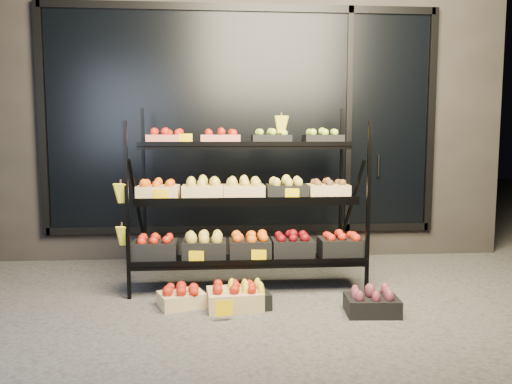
{
  "coord_description": "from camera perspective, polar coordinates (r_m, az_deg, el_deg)",
  "views": [
    {
      "loc": [
        -0.26,
        -4.0,
        1.36
      ],
      "look_at": [
        0.08,
        0.55,
        0.86
      ],
      "focal_mm": 35.0,
      "sensor_mm": 36.0,
      "label": 1
    }
  ],
  "objects": [
    {
      "name": "floor_crate_right",
      "position": [
        4.05,
        13.1,
        -12.16
      ],
      "size": [
        0.42,
        0.32,
        0.2
      ],
      "rotation": [
        0.0,
        0.0,
        -0.06
      ],
      "color": "black",
      "rests_on": "ground"
    },
    {
      "name": "floor_crate_left",
      "position": [
        4.16,
        -8.52,
        -11.71
      ],
      "size": [
        0.42,
        0.36,
        0.18
      ],
      "rotation": [
        0.0,
        0.0,
        0.37
      ],
      "color": "#D9B77D",
      "rests_on": "ground"
    },
    {
      "name": "display_rack",
      "position": [
        4.64,
        -1.22,
        -0.89
      ],
      "size": [
        2.18,
        1.02,
        1.69
      ],
      "color": "black",
      "rests_on": "ground"
    },
    {
      "name": "tag_floor_a",
      "position": [
        3.82,
        -3.65,
        -13.68
      ],
      "size": [
        0.13,
        0.01,
        0.12
      ],
      "primitive_type": "cube",
      "color": "#F8C400",
      "rests_on": "ground"
    },
    {
      "name": "ground",
      "position": [
        4.23,
        -0.54,
        -12.55
      ],
      "size": [
        24.0,
        24.0,
        0.0
      ],
      "primitive_type": "plane",
      "color": "#514F4C",
      "rests_on": "ground"
    },
    {
      "name": "floor_crate_midright",
      "position": [
        4.08,
        -2.44,
        -11.8
      ],
      "size": [
        0.46,
        0.35,
        0.21
      ],
      "rotation": [
        0.0,
        0.0,
        0.08
      ],
      "color": "#D9B77D",
      "rests_on": "ground"
    },
    {
      "name": "floor_crate_midleft",
      "position": [
        4.09,
        -1.21,
        -11.87
      ],
      "size": [
        0.42,
        0.34,
        0.19
      ],
      "rotation": [
        0.0,
        0.0,
        0.19
      ],
      "color": "black",
      "rests_on": "ground"
    },
    {
      "name": "building",
      "position": [
        6.6,
        -2.05,
        9.56
      ],
      "size": [
        6.0,
        2.08,
        3.5
      ],
      "color": "#2D2826",
      "rests_on": "ground"
    }
  ]
}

